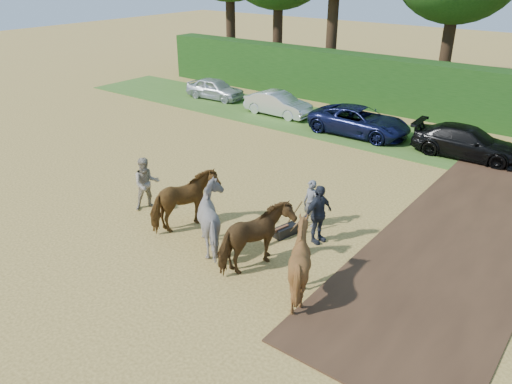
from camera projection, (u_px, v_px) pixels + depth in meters
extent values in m
plane|color=gold|center=(323.00, 321.00, 12.12)|extent=(120.00, 120.00, 0.00)
cube|color=#472D1C|center=(472.00, 227.00, 16.32)|extent=(4.50, 17.00, 0.05)
cube|color=#38601E|center=(484.00, 157.00, 22.18)|extent=(50.00, 5.00, 0.03)
imported|color=#BDB594|center=(147.00, 184.00, 17.22)|extent=(1.08, 1.15, 1.89)
imported|color=#23272F|center=(318.00, 214.00, 15.15)|extent=(0.70, 1.18, 1.89)
imported|color=brown|center=(185.00, 201.00, 15.95)|extent=(1.51, 2.42, 1.90)
imported|color=#B5ADA2|center=(218.00, 219.00, 14.89)|extent=(2.20, 2.00, 1.90)
imported|color=brown|center=(256.00, 239.00, 13.82)|extent=(1.51, 2.42, 1.90)
imported|color=brown|center=(300.00, 262.00, 12.76)|extent=(1.89, 2.03, 1.90)
cube|color=black|center=(286.00, 231.00, 15.82)|extent=(0.49, 0.86, 0.32)
cube|color=brown|center=(273.00, 232.00, 15.44)|extent=(0.38, 1.25, 0.09)
cylinder|color=brown|center=(293.00, 215.00, 16.10)|extent=(0.14, 0.92, 0.67)
cylinder|color=brown|center=(302.00, 219.00, 15.82)|extent=(0.38, 0.88, 0.67)
imported|color=gray|center=(311.00, 203.00, 16.18)|extent=(0.65, 0.50, 1.59)
imported|color=silver|center=(215.00, 89.00, 31.25)|extent=(3.93, 1.83, 1.30)
imported|color=silver|center=(278.00, 104.00, 27.92)|extent=(4.00, 1.44, 1.31)
imported|color=#141940|center=(360.00, 121.00, 24.76)|extent=(5.06, 2.38, 1.40)
imported|color=black|center=(467.00, 142.00, 21.94)|extent=(4.79, 2.10, 1.37)
cylinder|color=#382616|center=(231.00, 33.00, 37.94)|extent=(0.70, 0.70, 5.85)
cylinder|color=#382616|center=(277.00, 40.00, 36.19)|extent=(0.70, 0.70, 5.40)
cylinder|color=#382616|center=(331.00, 40.00, 32.47)|extent=(0.70, 0.70, 6.53)
cylinder|color=#382616|center=(445.00, 59.00, 29.97)|extent=(0.70, 0.70, 5.17)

